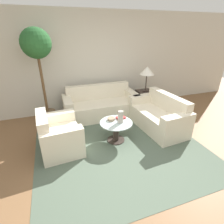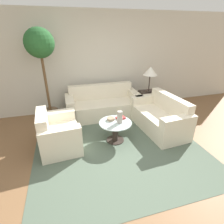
# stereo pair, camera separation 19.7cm
# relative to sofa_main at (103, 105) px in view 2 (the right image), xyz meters

# --- Properties ---
(ground_plane) EXTENTS (14.00, 14.00, 0.00)m
(ground_plane) POSITION_rel_sofa_main_xyz_m (-0.15, -2.07, -0.28)
(ground_plane) COLOR brown
(wall_back) EXTENTS (10.00, 0.06, 2.60)m
(wall_back) POSITION_rel_sofa_main_xyz_m (-0.15, 0.57, 1.02)
(wall_back) COLOR beige
(wall_back) RESTS_ON ground_plane
(rug) EXTENTS (3.19, 3.40, 0.01)m
(rug) POSITION_rel_sofa_main_xyz_m (-0.04, -1.28, -0.27)
(rug) COLOR #4C5B4C
(rug) RESTS_ON ground_plane
(sofa_main) EXTENTS (1.91, 0.78, 0.81)m
(sofa_main) POSITION_rel_sofa_main_xyz_m (0.00, 0.00, 0.00)
(sofa_main) COLOR beige
(sofa_main) RESTS_ON ground_plane
(armchair) EXTENTS (0.78, 0.98, 0.77)m
(armchair) POSITION_rel_sofa_main_xyz_m (-1.19, -1.18, 0.00)
(armchair) COLOR beige
(armchair) RESTS_ON ground_plane
(loveseat) EXTENTS (0.86, 1.54, 0.79)m
(loveseat) POSITION_rel_sofa_main_xyz_m (1.12, -1.08, 0.00)
(loveseat) COLOR beige
(loveseat) RESTS_ON ground_plane
(coffee_table) EXTENTS (0.66, 0.66, 0.43)m
(coffee_table) POSITION_rel_sofa_main_xyz_m (-0.04, -1.28, 0.00)
(coffee_table) COLOR #332823
(coffee_table) RESTS_ON ground_plane
(side_table) EXTENTS (0.43, 0.43, 0.58)m
(side_table) POSITION_rel_sofa_main_xyz_m (1.27, -0.10, 0.01)
(side_table) COLOR #332823
(side_table) RESTS_ON ground_plane
(table_lamp) EXTENTS (0.38, 0.38, 0.67)m
(table_lamp) POSITION_rel_sofa_main_xyz_m (1.27, -0.10, 0.85)
(table_lamp) COLOR #332823
(table_lamp) RESTS_ON side_table
(potted_plant) EXTENTS (0.63, 0.63, 2.19)m
(potted_plant) POSITION_rel_sofa_main_xyz_m (-1.34, 0.03, 1.34)
(potted_plant) COLOR brown
(potted_plant) RESTS_ON ground_plane
(vase) EXTENTS (0.11, 0.11, 0.25)m
(vase) POSITION_rel_sofa_main_xyz_m (0.04, -1.32, 0.28)
(vase) COLOR #9E998E
(vase) RESTS_ON coffee_table
(bowl) EXTENTS (0.15, 0.15, 0.05)m
(bowl) POSITION_rel_sofa_main_xyz_m (-0.10, -1.16, 0.18)
(bowl) COLOR gray
(bowl) RESTS_ON coffee_table
(book_stack) EXTENTS (0.20, 0.16, 0.04)m
(book_stack) POSITION_rel_sofa_main_xyz_m (0.11, -1.15, 0.18)
(book_stack) COLOR #BC3333
(book_stack) RESTS_ON coffee_table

